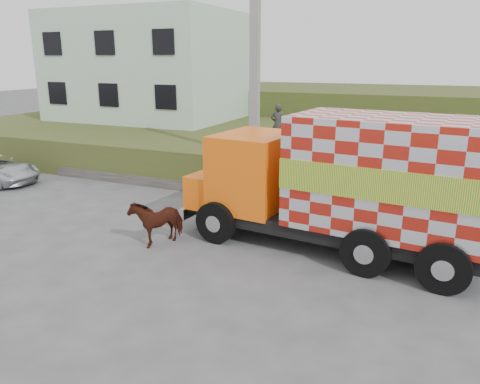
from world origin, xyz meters
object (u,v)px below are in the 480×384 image
at_px(pedestrian, 278,125).
at_px(cow, 157,220).
at_px(utility_pole, 255,84).
at_px(cargo_truck, 349,183).

bearing_deg(pedestrian, cow, 74.65).
distance_m(utility_pole, pedestrian, 3.02).
distance_m(cow, pedestrian, 8.07).
relative_size(utility_pole, cargo_truck, 0.96).
relative_size(cargo_truck, cow, 5.53).
height_order(utility_pole, cow, utility_pole).
relative_size(utility_pole, pedestrian, 4.78).
bearing_deg(cow, cargo_truck, 37.71).
distance_m(utility_pole, cargo_truck, 6.13).
distance_m(utility_pole, cow, 6.43).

